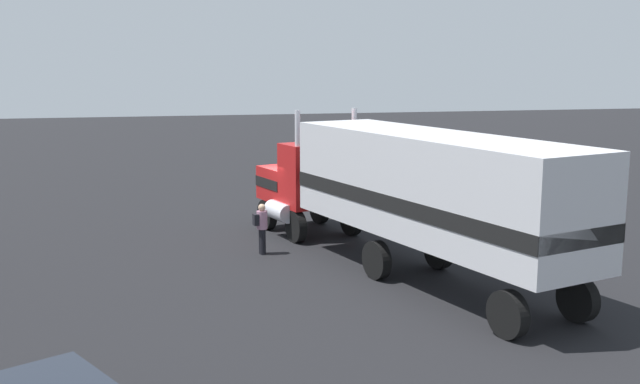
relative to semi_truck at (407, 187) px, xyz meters
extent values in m
plane|color=black|center=(6.10, 1.92, -2.52)|extent=(120.00, 120.00, 0.00)
cube|color=silver|center=(2.64, -1.58, -2.52)|extent=(4.29, 1.29, 0.01)
cube|color=silver|center=(5.97, -4.05, -2.52)|extent=(4.31, 1.20, 0.01)
cube|color=silver|center=(7.88, -6.22, -2.52)|extent=(4.25, 1.44, 0.01)
cube|color=#B21919|center=(6.57, 1.88, -0.82)|extent=(2.42, 2.90, 1.20)
cube|color=#B21919|center=(5.04, 1.44, -0.32)|extent=(2.04, 2.79, 2.20)
cube|color=silver|center=(7.48, 2.14, -0.82)|extent=(0.66, 2.04, 1.08)
cube|color=black|center=(6.57, 1.88, -0.76)|extent=(2.43, 2.94, 0.36)
cylinder|color=silver|center=(4.20, 2.34, 0.28)|extent=(0.18, 0.18, 3.40)
cylinder|color=silver|center=(4.81, 0.23, 0.28)|extent=(0.18, 0.18, 3.40)
cube|color=silver|center=(-1.07, -0.31, 0.23)|extent=(10.81, 5.40, 2.80)
cube|color=black|center=(-1.07, -0.31, -0.19)|extent=(10.82, 5.43, 0.44)
cylinder|color=silver|center=(5.08, 2.80, -1.57)|extent=(1.43, 0.97, 0.64)
cylinder|color=black|center=(6.56, 3.02, -1.97)|extent=(1.14, 0.59, 1.10)
cylinder|color=black|center=(7.17, 0.91, -1.97)|extent=(1.14, 0.59, 1.10)
cylinder|color=black|center=(4.35, 2.39, -1.97)|extent=(1.14, 0.59, 1.10)
cylinder|color=black|center=(4.95, 0.27, -1.97)|extent=(1.14, 0.59, 1.10)
cylinder|color=black|center=(-0.41, 1.02, -1.97)|extent=(1.14, 0.59, 1.10)
cylinder|color=black|center=(0.20, -1.09, -1.97)|extent=(1.14, 0.59, 1.10)
cylinder|color=black|center=(-5.46, -0.43, -1.97)|extent=(1.14, 0.59, 1.10)
cylinder|color=black|center=(-4.85, -2.54, -1.97)|extent=(1.14, 0.59, 1.10)
cylinder|color=black|center=(3.14, 3.75, -2.11)|extent=(0.18, 0.18, 0.82)
cylinder|color=black|center=(2.99, 3.73, -2.11)|extent=(0.18, 0.18, 0.82)
cylinder|color=#A5728C|center=(3.07, 3.74, -1.41)|extent=(0.34, 0.34, 0.58)
sphere|color=tan|center=(3.07, 3.74, -1.01)|extent=(0.23, 0.23, 0.23)
cube|color=black|center=(3.04, 3.94, -1.39)|extent=(0.28, 0.19, 0.36)
cylinder|color=black|center=(0.45, -4.29, -2.19)|extent=(0.67, 0.21, 0.66)
cylinder|color=black|center=(-0.98, -4.55, -2.19)|extent=(0.67, 0.21, 0.66)
cube|color=maroon|center=(-0.27, -4.42, -1.91)|extent=(1.13, 0.43, 0.36)
cylinder|color=silver|center=(0.35, -4.31, -1.74)|extent=(0.29, 0.12, 0.69)
camera|label=1|loc=(-19.82, 7.22, 3.55)|focal=41.73mm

